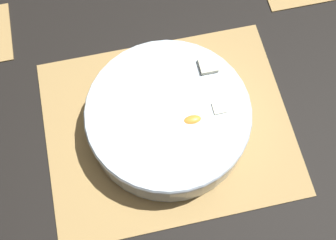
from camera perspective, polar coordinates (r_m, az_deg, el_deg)
name	(u,v)px	position (r m, az deg, el deg)	size (l,w,h in m)	color
ground_plane	(168,127)	(0.88, 0.00, -0.89)	(6.00, 6.00, 0.00)	black
bamboo_mat_center	(168,127)	(0.88, 0.00, -0.81)	(0.45, 0.37, 0.01)	#A8844C
fruit_salad_bowl	(168,117)	(0.84, 0.00, 0.32)	(0.30, 0.30, 0.08)	silver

